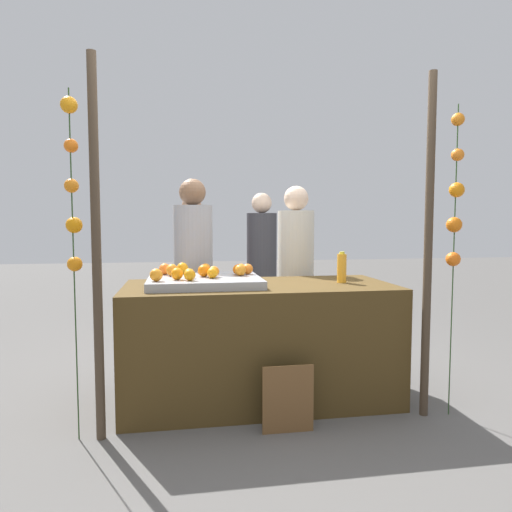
# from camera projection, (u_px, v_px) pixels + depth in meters

# --- Properties ---
(ground_plane) EXTENTS (24.00, 24.00, 0.00)m
(ground_plane) POSITION_uv_depth(u_px,v_px,m) (259.00, 398.00, 3.45)
(ground_plane) COLOR #565451
(stall_counter) EXTENTS (1.98, 0.89, 0.87)m
(stall_counter) POSITION_uv_depth(u_px,v_px,m) (259.00, 341.00, 3.42)
(stall_counter) COLOR #4C3819
(stall_counter) RESTS_ON ground_plane
(orange_tray) EXTENTS (0.81, 0.70, 0.06)m
(orange_tray) POSITION_uv_depth(u_px,v_px,m) (204.00, 281.00, 3.35)
(orange_tray) COLOR #9EA0A5
(orange_tray) RESTS_ON stall_counter
(orange_0) EXTENTS (0.08, 0.08, 0.08)m
(orange_0) POSITION_uv_depth(u_px,v_px,m) (238.00, 270.00, 3.48)
(orange_0) COLOR orange
(orange_0) RESTS_ON orange_tray
(orange_1) EXTENTS (0.09, 0.09, 0.09)m
(orange_1) POSITION_uv_depth(u_px,v_px,m) (177.00, 274.00, 3.17)
(orange_1) COLOR orange
(orange_1) RESTS_ON orange_tray
(orange_2) EXTENTS (0.08, 0.08, 0.08)m
(orange_2) POSITION_uv_depth(u_px,v_px,m) (212.00, 273.00, 3.26)
(orange_2) COLOR orange
(orange_2) RESTS_ON orange_tray
(orange_3) EXTENTS (0.09, 0.09, 0.09)m
(orange_3) POSITION_uv_depth(u_px,v_px,m) (240.00, 270.00, 3.41)
(orange_3) COLOR orange
(orange_3) RESTS_ON orange_tray
(orange_4) EXTENTS (0.08, 0.08, 0.08)m
(orange_4) POSITION_uv_depth(u_px,v_px,m) (214.00, 271.00, 3.34)
(orange_4) COLOR orange
(orange_4) RESTS_ON orange_tray
(orange_5) EXTENTS (0.08, 0.08, 0.08)m
(orange_5) POSITION_uv_depth(u_px,v_px,m) (248.00, 269.00, 3.51)
(orange_5) COLOR orange
(orange_5) RESTS_ON orange_tray
(orange_6) EXTENTS (0.07, 0.07, 0.07)m
(orange_6) POSITION_uv_depth(u_px,v_px,m) (241.00, 268.00, 3.62)
(orange_6) COLOR orange
(orange_6) RESTS_ON orange_tray
(orange_7) EXTENTS (0.07, 0.07, 0.07)m
(orange_7) POSITION_uv_depth(u_px,v_px,m) (189.00, 273.00, 3.25)
(orange_7) COLOR orange
(orange_7) RESTS_ON orange_tray
(orange_8) EXTENTS (0.09, 0.09, 0.09)m
(orange_8) POSITION_uv_depth(u_px,v_px,m) (182.00, 268.00, 3.54)
(orange_8) COLOR orange
(orange_8) RESTS_ON orange_tray
(orange_9) EXTENTS (0.09, 0.09, 0.09)m
(orange_9) POSITION_uv_depth(u_px,v_px,m) (172.00, 270.00, 3.39)
(orange_9) COLOR orange
(orange_9) RESTS_ON orange_tray
(orange_10) EXTENTS (0.08, 0.08, 0.08)m
(orange_10) POSITION_uv_depth(u_px,v_px,m) (190.00, 275.00, 3.12)
(orange_10) COLOR orange
(orange_10) RESTS_ON orange_tray
(orange_11) EXTENTS (0.09, 0.09, 0.09)m
(orange_11) POSITION_uv_depth(u_px,v_px,m) (204.00, 271.00, 3.35)
(orange_11) COLOR orange
(orange_11) RESTS_ON orange_tray
(orange_12) EXTENTS (0.09, 0.09, 0.09)m
(orange_12) POSITION_uv_depth(u_px,v_px,m) (156.00, 275.00, 3.09)
(orange_12) COLOR orange
(orange_12) RESTS_ON orange_tray
(orange_13) EXTENTS (0.09, 0.09, 0.09)m
(orange_13) POSITION_uv_depth(u_px,v_px,m) (165.00, 269.00, 3.49)
(orange_13) COLOR orange
(orange_13) RESTS_ON orange_tray
(orange_14) EXTENTS (0.07, 0.07, 0.07)m
(orange_14) POSITION_uv_depth(u_px,v_px,m) (206.00, 268.00, 3.62)
(orange_14) COLOR orange
(orange_14) RESTS_ON orange_tray
(juice_bottle) EXTENTS (0.07, 0.07, 0.24)m
(juice_bottle) POSITION_uv_depth(u_px,v_px,m) (342.00, 268.00, 3.47)
(juice_bottle) COLOR #F4A226
(juice_bottle) RESTS_ON stall_counter
(chalkboard_sign) EXTENTS (0.33, 0.03, 0.44)m
(chalkboard_sign) POSITION_uv_depth(u_px,v_px,m) (288.00, 400.00, 2.87)
(chalkboard_sign) COLOR brown
(chalkboard_sign) RESTS_ON ground_plane
(vendor_left) EXTENTS (0.34, 0.34, 1.70)m
(vendor_left) POSITION_uv_depth(u_px,v_px,m) (193.00, 283.00, 3.99)
(vendor_left) COLOR #99999E
(vendor_left) RESTS_ON ground_plane
(vendor_right) EXTENTS (0.33, 0.33, 1.66)m
(vendor_right) POSITION_uv_depth(u_px,v_px,m) (296.00, 283.00, 4.18)
(vendor_right) COLOR beige
(vendor_right) RESTS_ON ground_plane
(crowd_person_0) EXTENTS (0.33, 0.33, 1.63)m
(crowd_person_0) POSITION_uv_depth(u_px,v_px,m) (192.00, 272.00, 5.23)
(crowd_person_0) COLOR maroon
(crowd_person_0) RESTS_ON ground_plane
(crowd_person_1) EXTENTS (0.33, 0.33, 1.65)m
(crowd_person_1) POSITION_uv_depth(u_px,v_px,m) (262.00, 273.00, 5.05)
(crowd_person_1) COLOR #333338
(crowd_person_1) RESTS_ON ground_plane
(canopy_post_left) EXTENTS (0.06, 0.06, 2.32)m
(canopy_post_left) POSITION_uv_depth(u_px,v_px,m) (96.00, 251.00, 2.72)
(canopy_post_left) COLOR #473828
(canopy_post_left) RESTS_ON ground_plane
(canopy_post_right) EXTENTS (0.06, 0.06, 2.32)m
(canopy_post_right) POSITION_uv_depth(u_px,v_px,m) (428.00, 247.00, 3.06)
(canopy_post_right) COLOR #473828
(canopy_post_right) RESTS_ON ground_plane
(garland_strand_left) EXTENTS (0.10, 0.11, 2.11)m
(garland_strand_left) POSITION_uv_depth(u_px,v_px,m) (72.00, 187.00, 2.68)
(garland_strand_left) COLOR #2D4C23
(garland_strand_left) RESTS_ON ground_plane
(garland_strand_right) EXTENTS (0.11, 0.11, 2.11)m
(garland_strand_right) POSITION_uv_depth(u_px,v_px,m) (455.00, 201.00, 3.04)
(garland_strand_right) COLOR #2D4C23
(garland_strand_right) RESTS_ON ground_plane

